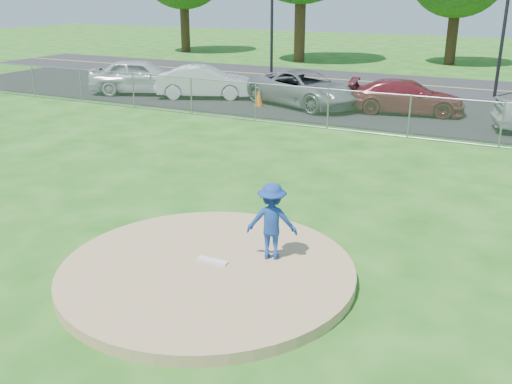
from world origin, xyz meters
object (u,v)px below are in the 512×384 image
parked_car_silver (141,76)px  parked_car_white (204,82)px  traffic_cone (259,97)px  parked_car_gray (304,89)px  traffic_signal_left (276,19)px  parked_car_darkred (407,97)px  pitcher (272,221)px

parked_car_silver → parked_car_white: size_ratio=1.10×
traffic_cone → parked_car_gray: bearing=27.4°
traffic_signal_left → traffic_cone: traffic_signal_left is taller
traffic_cone → parked_car_darkred: bearing=12.3°
traffic_signal_left → parked_car_gray: (4.29, -6.23, -2.58)m
parked_car_gray → traffic_signal_left: bearing=56.6°
parked_car_white → parked_car_gray: (5.03, 0.28, 0.01)m
traffic_signal_left → parked_car_silver: bearing=-120.7°
pitcher → parked_car_gray: pitcher is taller
pitcher → parked_car_silver: (-13.78, 14.17, -0.07)m
traffic_signal_left → pitcher: traffic_signal_left is taller
traffic_signal_left → parked_car_white: (-0.74, -6.51, -2.60)m
traffic_signal_left → parked_car_white: size_ratio=1.22×
traffic_signal_left → traffic_cone: bearing=-70.8°
traffic_signal_left → parked_car_gray: 8.00m
traffic_cone → parked_car_silver: 6.64m
parked_car_silver → parked_car_white: 3.42m
pitcher → parked_car_silver: parked_car_silver is taller
pitcher → traffic_signal_left: bearing=-83.9°
traffic_signal_left → parked_car_silver: size_ratio=1.11×
parked_car_white → parked_car_darkred: bearing=-109.3°
parked_car_darkred → pitcher: bearing=173.6°
traffic_signal_left → pitcher: 23.35m
traffic_cone → pitcher: bearing=-62.8°
parked_car_white → parked_car_darkred: 9.50m
parked_car_silver → parked_car_darkred: size_ratio=1.06×
parked_car_silver → parked_car_gray: (8.42, 0.73, -0.09)m
pitcher → traffic_cone: pitcher is taller
traffic_signal_left → traffic_cone: 8.15m
parked_car_gray → parked_car_silver: bearing=116.9°
parked_car_white → parked_car_darkred: (9.48, 0.70, -0.06)m
parked_car_white → traffic_cone: bearing=-125.1°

